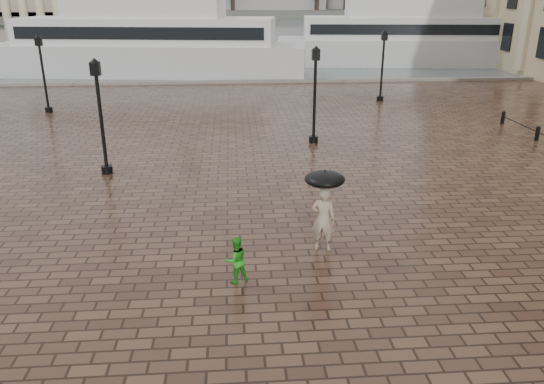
{
  "coord_description": "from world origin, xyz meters",
  "views": [
    {
      "loc": [
        -0.89,
        -10.71,
        6.89
      ],
      "look_at": [
        0.2,
        3.68,
        1.4
      ],
      "focal_mm": 35.0,
      "sensor_mm": 36.0,
      "label": 1
    }
  ],
  "objects_px": {
    "adult_pedestrian": "(323,219)",
    "child_pedestrian": "(236,260)",
    "ferry_far": "(409,38)",
    "ferry_near": "(148,43)",
    "street_lamps": "(220,83)"
  },
  "relations": [
    {
      "from": "adult_pedestrian",
      "to": "child_pedestrian",
      "type": "relative_size",
      "value": 1.53
    },
    {
      "from": "child_pedestrian",
      "to": "ferry_far",
      "type": "distance_m",
      "value": 44.83
    },
    {
      "from": "street_lamps",
      "to": "adult_pedestrian",
      "type": "xyz_separation_m",
      "value": [
        3.05,
        -14.84,
        -1.39
      ]
    },
    {
      "from": "adult_pedestrian",
      "to": "ferry_far",
      "type": "xyz_separation_m",
      "value": [
        15.1,
        39.6,
        1.6
      ]
    },
    {
      "from": "ferry_near",
      "to": "ferry_far",
      "type": "bearing_deg",
      "value": 19.57
    },
    {
      "from": "child_pedestrian",
      "to": "ferry_far",
      "type": "bearing_deg",
      "value": -134.55
    },
    {
      "from": "ferry_far",
      "to": "ferry_near",
      "type": "bearing_deg",
      "value": -162.14
    },
    {
      "from": "adult_pedestrian",
      "to": "child_pedestrian",
      "type": "bearing_deg",
      "value": 53.02
    },
    {
      "from": "child_pedestrian",
      "to": "adult_pedestrian",
      "type": "bearing_deg",
      "value": -168.33
    },
    {
      "from": "adult_pedestrian",
      "to": "ferry_near",
      "type": "height_order",
      "value": "ferry_near"
    },
    {
      "from": "adult_pedestrian",
      "to": "child_pedestrian",
      "type": "xyz_separation_m",
      "value": [
        -2.46,
        -1.6,
        -0.33
      ]
    },
    {
      "from": "street_lamps",
      "to": "ferry_near",
      "type": "xyz_separation_m",
      "value": [
        -6.47,
        19.79,
        0.34
      ]
    },
    {
      "from": "child_pedestrian",
      "to": "ferry_near",
      "type": "relative_size",
      "value": 0.04
    },
    {
      "from": "adult_pedestrian",
      "to": "ferry_far",
      "type": "height_order",
      "value": "ferry_far"
    },
    {
      "from": "child_pedestrian",
      "to": "ferry_near",
      "type": "xyz_separation_m",
      "value": [
        -7.06,
        36.23,
        2.05
      ]
    }
  ]
}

